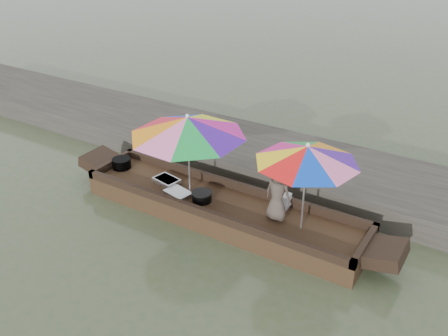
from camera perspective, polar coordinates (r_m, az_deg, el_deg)
The scene contains 11 objects.
water at distance 9.18m, azimuth -0.33°, elevation -5.78°, with size 80.00×80.00×0.00m, color #3F4D2D.
dock at distance 10.73m, azimuth 5.91°, elevation 0.89°, with size 22.00×2.20×0.50m, color #2D2B26.
boat_hull at distance 9.09m, azimuth -0.33°, elevation -4.86°, with size 5.36×1.20×0.35m, color black.
cooking_pot at distance 10.33m, azimuth -11.63°, elevation 0.54°, with size 0.38×0.38×0.20m, color black.
tray_crayfish at distance 9.65m, azimuth -6.57°, elevation -1.45°, with size 0.49×0.34×0.09m, color silver.
tray_scallop at distance 9.25m, azimuth -5.28°, elevation -2.85°, with size 0.49×0.34×0.06m, color silver.
charcoal_grill at distance 9.00m, azimuth -2.56°, elevation -3.32°, with size 0.35×0.35×0.17m, color black.
supply_bag at distance 8.87m, azimuth 6.63°, elevation -3.64°, with size 0.28×0.22×0.26m, color silver.
vendor at distance 8.34m, azimuth 6.18°, elevation -2.93°, with size 0.48×0.31×0.97m, color #4D4039.
umbrella_bow at distance 8.96m, azimuth -4.05°, elevation 1.52°, with size 2.10×2.10×1.55m, color #4814A5, non-canonical shape.
umbrella_stern at distance 7.99m, azimuth 9.17°, elevation -2.23°, with size 1.66×1.66×1.55m, color #4914A5, non-canonical shape.
Camera 1 is at (4.08, -6.48, 5.07)m, focal length 40.00 mm.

